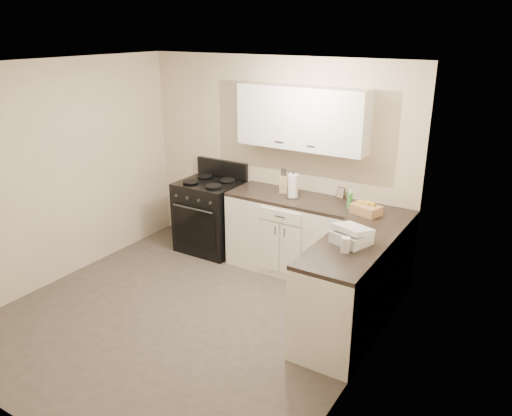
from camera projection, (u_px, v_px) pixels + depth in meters
The scene contains 21 objects.
floor at pixel (187, 316), 5.15m from camera, with size 3.60×3.60×0.00m, color #473F38.
ceiling at pixel (173, 65), 4.28m from camera, with size 3.60×3.60×0.00m, color white.
wall_back at pixel (275, 161), 6.15m from camera, with size 3.60×3.60×0.00m, color beige.
wall_right at pixel (363, 243), 3.83m from camera, with size 3.60×3.60×0.00m, color beige.
wall_left at pixel (57, 174), 5.60m from camera, with size 3.60×3.60×0.00m, color beige.
wall_front at pixel (4, 279), 3.28m from camera, with size 3.60×3.60×0.00m, color beige.
base_cabinets_back at pixel (293, 236), 5.98m from camera, with size 1.55×0.60×0.90m, color white.
base_cabinets_right at pixel (358, 280), 4.93m from camera, with size 0.60×1.90×0.90m, color white.
countertop_back at pixel (294, 199), 5.82m from camera, with size 1.55×0.60×0.04m, color black.
countertop_right at pixel (362, 237), 4.77m from camera, with size 0.60×1.90×0.04m, color black.
upper_cabinets at pixel (302, 118), 5.62m from camera, with size 1.55×0.30×0.70m, color white.
stove at pixel (210, 216), 6.55m from camera, with size 0.77×0.66×0.94m, color black.
knife_block at pixel (283, 184), 5.93m from camera, with size 0.09×0.08×0.20m, color tan.
paper_towel at pixel (293, 186), 5.75m from camera, with size 0.11×0.11×0.28m, color white.
soap_bottle at pixel (350, 201), 5.43m from camera, with size 0.06×0.06×0.18m, color green.
picture_frame at pixel (341, 193), 5.76m from camera, with size 0.10×0.01×0.13m, color black.
wicker_basket at pixel (366, 209), 5.27m from camera, with size 0.30×0.20×0.10m, color tan.
countertop_grill at pixel (351, 238), 4.56m from camera, with size 0.30×0.28×0.11m, color white.
glass_jar at pixel (346, 245), 4.38m from camera, with size 0.08×0.08×0.14m, color silver.
oven_mitt_near at pixel (309, 283), 4.71m from camera, with size 0.02×0.16×0.28m, color black.
oven_mitt_far at pixel (320, 282), 4.93m from camera, with size 0.02×0.15×0.26m, color black.
Camera 1 is at (2.94, -3.41, 2.82)m, focal length 35.00 mm.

